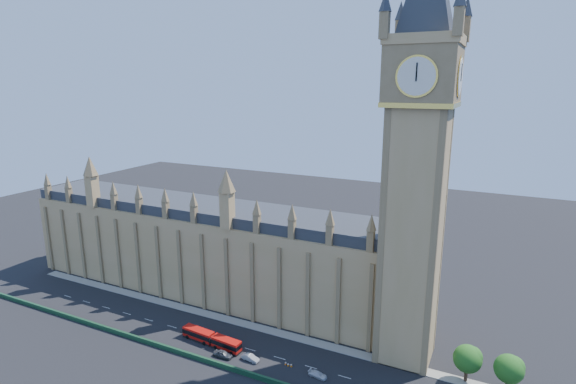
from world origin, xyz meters
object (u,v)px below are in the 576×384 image
at_px(red_bus, 211,339).
at_px(car_grey, 223,354).
at_px(car_white, 318,375).
at_px(car_silver, 250,358).

relative_size(red_bus, car_grey, 3.65).
height_order(red_bus, car_white, red_bus).
bearing_deg(red_bus, car_silver, -2.81).
distance_m(car_grey, car_silver, 6.68).
height_order(car_grey, car_white, car_grey).
relative_size(red_bus, car_white, 4.00).
bearing_deg(car_white, car_silver, 99.71).
bearing_deg(red_bus, car_white, 3.88).
xyz_separation_m(car_grey, car_silver, (6.47, 1.66, -0.08)).
distance_m(red_bus, car_white, 28.43).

